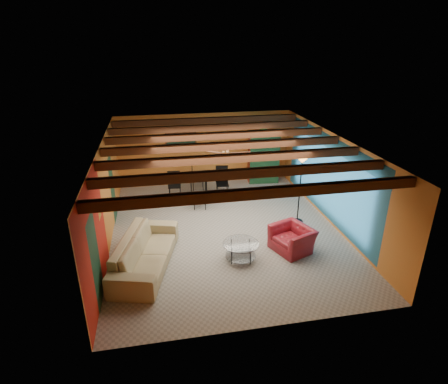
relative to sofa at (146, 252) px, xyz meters
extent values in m
cube|color=gray|center=(2.27, 1.42, -0.41)|extent=(6.50, 8.00, 0.01)
cube|color=silver|center=(2.27, 1.42, 2.29)|extent=(6.50, 8.00, 0.01)
cube|color=#BF702C|center=(2.27, 5.42, 0.94)|extent=(6.50, 0.02, 2.70)
cube|color=#AA1E13|center=(-0.98, 1.42, 0.94)|extent=(0.02, 8.00, 2.70)
cube|color=#2C687F|center=(5.52, 1.42, 0.94)|extent=(0.02, 8.00, 2.70)
imported|color=#9A8B63|center=(0.00, 0.00, 0.00)|extent=(1.78, 2.99, 0.82)
imported|color=maroon|center=(3.81, 0.05, -0.08)|extent=(1.22, 1.29, 0.67)
cube|color=maroon|center=(4.47, 5.12, 0.55)|extent=(1.14, 0.63, 1.93)
cube|color=black|center=(1.37, 5.38, 1.24)|extent=(1.05, 0.03, 0.65)
imported|color=#26661E|center=(4.47, 5.12, 1.76)|extent=(0.56, 0.52, 0.50)
imported|color=orange|center=(1.82, 3.96, 0.81)|extent=(0.24, 0.24, 0.20)
camera|label=1|loc=(0.43, -7.94, 4.86)|focal=29.49mm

